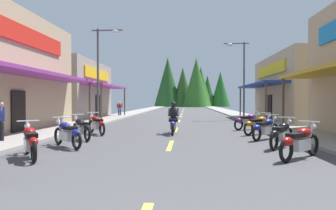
{
  "coord_description": "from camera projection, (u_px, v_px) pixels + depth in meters",
  "views": [
    {
      "loc": [
        0.59,
        -1.2,
        1.63
      ],
      "look_at": [
        -1.53,
        30.61,
        1.1
      ],
      "focal_mm": 30.24,
      "sensor_mm": 36.0,
      "label": 1
    }
  ],
  "objects": [
    {
      "name": "motorcycle_parked_right_3",
      "position": [
        259.0,
        124.0,
        13.36
      ],
      "size": [
        1.75,
        1.4,
        1.04
      ],
      "rotation": [
        0.0,
        0.0,
        0.66
      ],
      "color": "black",
      "rests_on": "ground"
    },
    {
      "name": "motorcycle_parked_left_3",
      "position": [
        81.0,
        128.0,
        11.74
      ],
      "size": [
        1.42,
        1.73,
        1.04
      ],
      "rotation": [
        0.0,
        0.0,
        2.25
      ],
      "color": "black",
      "rests_on": "ground"
    },
    {
      "name": "streetlamp_left",
      "position": [
        102.0,
        63.0,
        18.86
      ],
      "size": [
        2.08,
        0.3,
        6.4
      ],
      "color": "#474C51",
      "rests_on": "ground"
    },
    {
      "name": "motorcycle_parked_right_4",
      "position": [
        248.0,
        121.0,
        15.6
      ],
      "size": [
        1.83,
        1.28,
        1.04
      ],
      "rotation": [
        0.0,
        0.0,
        0.6
      ],
      "color": "black",
      "rests_on": "ground"
    },
    {
      "name": "centerline_dashes",
      "position": [
        182.0,
        114.0,
        34.01
      ],
      "size": [
        0.16,
        63.9,
        0.01
      ],
      "color": "#E0C64C",
      "rests_on": "ground"
    },
    {
      "name": "motorcycle_parked_right_1",
      "position": [
        282.0,
        134.0,
        9.66
      ],
      "size": [
        1.36,
        1.78,
        1.04
      ],
      "rotation": [
        0.0,
        0.0,
        0.93
      ],
      "color": "black",
      "rests_on": "ground"
    },
    {
      "name": "sidewalk_right",
      "position": [
        242.0,
        116.0,
        28.83
      ],
      "size": [
        2.56,
        86.09,
        0.12
      ],
      "primitive_type": "cube",
      "color": "#9E9991",
      "rests_on": "ground"
    },
    {
      "name": "motorcycle_parked_right_2",
      "position": [
        266.0,
        128.0,
        11.64
      ],
      "size": [
        1.52,
        1.64,
        1.04
      ],
      "rotation": [
        0.0,
        0.0,
        0.83
      ],
      "color": "black",
      "rests_on": "ground"
    },
    {
      "name": "motorcycle_parked_left_4",
      "position": [
        97.0,
        124.0,
        13.61
      ],
      "size": [
        1.37,
        1.77,
        1.04
      ],
      "rotation": [
        0.0,
        0.0,
        2.22
      ],
      "color": "black",
      "rests_on": "ground"
    },
    {
      "name": "pedestrian_browsing",
      "position": [
        1.0,
        119.0,
        10.59
      ],
      "size": [
        0.51,
        0.4,
        1.59
      ],
      "rotation": [
        0.0,
        0.0,
        4.21
      ],
      "color": "black",
      "rests_on": "ground"
    },
    {
      "name": "motorcycle_parked_right_0",
      "position": [
        300.0,
        141.0,
        7.82
      ],
      "size": [
        1.65,
        1.52,
        1.04
      ],
      "rotation": [
        0.0,
        0.0,
        0.74
      ],
      "color": "black",
      "rests_on": "ground"
    },
    {
      "name": "motorcycle_parked_left_2",
      "position": [
        67.0,
        133.0,
        9.81
      ],
      "size": [
        1.63,
        1.54,
        1.04
      ],
      "rotation": [
        0.0,
        0.0,
        2.39
      ],
      "color": "black",
      "rests_on": "ground"
    },
    {
      "name": "storefront_right_far",
      "position": [
        317.0,
        88.0,
        23.19
      ],
      "size": [
        9.45,
        10.59,
        5.3
      ],
      "color": "tan",
      "rests_on": "ground"
    },
    {
      "name": "pedestrian_strolling",
      "position": [
        120.0,
        108.0,
        28.74
      ],
      "size": [
        0.55,
        0.35,
        1.53
      ],
      "rotation": [
        0.0,
        0.0,
        1.86
      ],
      "color": "#333F8C",
      "rests_on": "ground"
    },
    {
      "name": "motorcycle_parked_left_1",
      "position": [
        30.0,
        141.0,
        7.93
      ],
      "size": [
        1.34,
        1.79,
        1.04
      ],
      "rotation": [
        0.0,
        0.0,
        2.2
      ],
      "color": "black",
      "rests_on": "ground"
    },
    {
      "name": "storefront_left_far",
      "position": [
        65.0,
        90.0,
        25.8
      ],
      "size": [
        7.95,
        9.44,
        5.11
      ],
      "color": "gray",
      "rests_on": "ground"
    },
    {
      "name": "rider_cruising_lead",
      "position": [
        173.0,
        120.0,
        13.71
      ],
      "size": [
        0.6,
        2.14,
        1.57
      ],
      "rotation": [
        0.0,
        0.0,
        1.57
      ],
      "color": "black",
      "rests_on": "ground"
    },
    {
      "name": "ground",
      "position": [
        181.0,
        117.0,
        29.25
      ],
      "size": [
        9.89,
        86.09,
        0.1
      ],
      "primitive_type": "cube",
      "color": "#4C4C4F"
    },
    {
      "name": "treeline_backdrop",
      "position": [
        190.0,
        85.0,
        72.29
      ],
      "size": [
        19.75,
        10.57,
        12.78
      ],
      "color": "#2E5923",
      "rests_on": "ground"
    },
    {
      "name": "sidewalk_left",
      "position": [
        122.0,
        115.0,
        29.66
      ],
      "size": [
        2.56,
        86.09,
        0.12
      ],
      "primitive_type": "cube",
      "color": "#9E9991",
      "rests_on": "ground"
    },
    {
      "name": "streetlamp_right",
      "position": [
        240.0,
        70.0,
        23.54
      ],
      "size": [
        2.08,
        0.3,
        6.47
      ],
      "color": "#474C51",
      "rests_on": "ground"
    }
  ]
}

